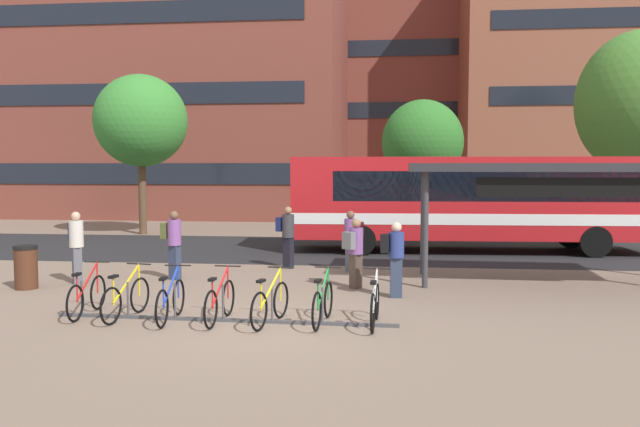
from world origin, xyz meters
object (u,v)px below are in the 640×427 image
(commuter_maroon_pack_1, at_px, (352,237))
(parked_bicycle_yellow_4, at_px, (270,304))
(parked_bicycle_silver_6, at_px, (375,305))
(parked_bicycle_blue_2, at_px, (171,301))
(commuter_navy_pack_2, at_px, (76,242))
(street_tree_0, at_px, (423,142))
(parked_bicycle_red_0, at_px, (87,296))
(transit_shelter, at_px, (556,171))
(parked_bicycle_red_3, at_px, (220,302))
(city_bus, at_px, (469,199))
(parked_bicycle_yellow_1, at_px, (126,299))
(commuter_olive_pack_0, at_px, (173,240))
(commuter_navy_pack_3, at_px, (287,233))
(commuter_black_pack_4, at_px, (395,254))
(commuter_grey_pack_5, at_px, (355,248))
(trash_bin, at_px, (26,267))
(street_tree_2, at_px, (141,121))
(parked_bicycle_green_5, at_px, (323,303))
(street_tree_1, at_px, (639,103))

(commuter_maroon_pack_1, bearing_deg, parked_bicycle_yellow_4, 84.08)
(parked_bicycle_silver_6, bearing_deg, parked_bicycle_yellow_4, 95.31)
(parked_bicycle_blue_2, height_order, commuter_navy_pack_2, commuter_navy_pack_2)
(parked_bicycle_blue_2, distance_m, street_tree_0, 17.39)
(parked_bicycle_blue_2, xyz_separation_m, commuter_navy_pack_2, (-3.62, 3.45, 0.65))
(commuter_navy_pack_2, bearing_deg, parked_bicycle_red_0, -7.00)
(parked_bicycle_blue_2, xyz_separation_m, transit_shelter, (8.13, 4.71, 2.40))
(parked_bicycle_red_3, xyz_separation_m, parked_bicycle_yellow_4, (0.97, -0.07, 0.00))
(city_bus, xyz_separation_m, parked_bicycle_yellow_1, (-7.68, -10.34, -1.39))
(parked_bicycle_red_0, distance_m, commuter_maroon_pack_1, 7.48)
(parked_bicycle_yellow_4, distance_m, transit_shelter, 8.19)
(commuter_olive_pack_0, height_order, commuter_navy_pack_3, commuter_olive_pack_0)
(parked_bicycle_silver_6, xyz_separation_m, commuter_black_pack_4, (0.37, 2.57, 0.59))
(parked_bicycle_red_3, bearing_deg, parked_bicycle_yellow_4, -90.50)
(parked_bicycle_blue_2, height_order, commuter_grey_pack_5, commuter_grey_pack_5)
(parked_bicycle_silver_6, height_order, transit_shelter, transit_shelter)
(parked_bicycle_blue_2, distance_m, commuter_grey_pack_5, 4.87)
(parked_bicycle_blue_2, relative_size, transit_shelter, 0.24)
(parked_bicycle_yellow_1, relative_size, street_tree_0, 0.30)
(parked_bicycle_silver_6, height_order, trash_bin, trash_bin)
(parked_bicycle_red_3, distance_m, commuter_black_pack_4, 4.19)
(commuter_grey_pack_5, bearing_deg, city_bus, 10.36)
(commuter_olive_pack_0, relative_size, street_tree_0, 0.31)
(parked_bicycle_silver_6, distance_m, commuter_maroon_pack_1, 5.97)
(parked_bicycle_yellow_4, bearing_deg, commuter_black_pack_4, -28.15)
(commuter_navy_pack_3, distance_m, trash_bin, 6.79)
(parked_bicycle_yellow_4, relative_size, commuter_navy_pack_2, 0.95)
(parked_bicycle_blue_2, height_order, street_tree_2, street_tree_2)
(parked_bicycle_blue_2, xyz_separation_m, commuter_maroon_pack_1, (3.05, 5.94, 0.58))
(city_bus, distance_m, parked_bicycle_green_5, 11.15)
(commuter_navy_pack_3, bearing_deg, commuter_navy_pack_2, -120.60)
(transit_shelter, bearing_deg, trash_bin, -169.22)
(transit_shelter, distance_m, street_tree_0, 11.77)
(parked_bicycle_blue_2, bearing_deg, commuter_grey_pack_5, -44.52)
(commuter_black_pack_4, xyz_separation_m, street_tree_2, (-10.53, 11.89, 3.81))
(parked_bicycle_red_3, height_order, commuter_olive_pack_0, commuter_olive_pack_0)
(commuter_olive_pack_0, xyz_separation_m, commuter_grey_pack_5, (4.68, -0.68, -0.06))
(parked_bicycle_yellow_4, bearing_deg, parked_bicycle_yellow_1, 99.89)
(commuter_olive_pack_0, xyz_separation_m, street_tree_2, (-4.93, 10.26, 3.77))
(street_tree_1, height_order, street_tree_2, street_tree_1)
(parked_bicycle_blue_2, height_order, commuter_maroon_pack_1, commuter_maroon_pack_1)
(parked_bicycle_silver_6, relative_size, commuter_navy_pack_2, 0.97)
(parked_bicycle_red_3, distance_m, parked_bicycle_yellow_4, 0.97)
(trash_bin, xyz_separation_m, street_tree_1, (19.00, 14.18, 5.02))
(parked_bicycle_yellow_1, xyz_separation_m, commuter_olive_pack_0, (-0.49, 4.13, 0.63))
(commuter_black_pack_4, relative_size, street_tree_1, 0.20)
(commuter_maroon_pack_1, bearing_deg, commuter_olive_pack_0, 25.80)
(transit_shelter, height_order, commuter_grey_pack_5, transit_shelter)
(commuter_black_pack_4, bearing_deg, parked_bicycle_red_3, -144.79)
(street_tree_0, height_order, street_tree_1, street_tree_1)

